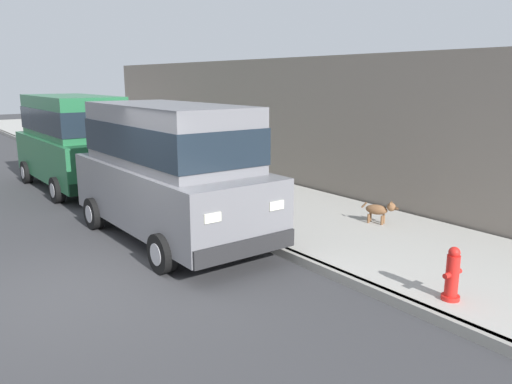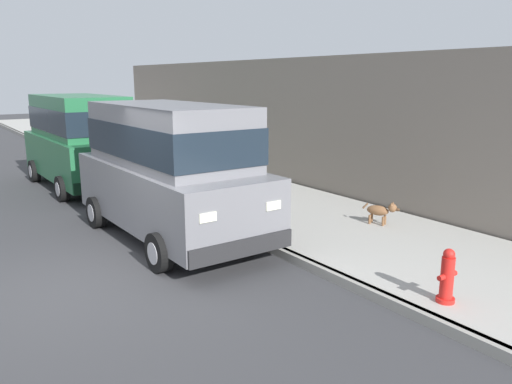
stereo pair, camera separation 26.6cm
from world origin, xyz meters
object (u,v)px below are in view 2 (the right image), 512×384
dog_brown (381,210)px  fire_hydrant (447,277)px  car_green_van (80,137)px  car_grey_van (169,165)px

dog_brown → fire_hydrant: 3.55m
car_green_van → dog_brown: 8.53m
fire_hydrant → car_green_van: bearing=98.4°
car_grey_van → fire_hydrant: (1.53, -4.92, -0.92)m
car_green_van → car_grey_van: bearing=-89.7°
car_grey_van → fire_hydrant: bearing=-72.7°
car_green_van → dog_brown: bearing=-64.9°
fire_hydrant → car_grey_van: bearing=107.3°
car_grey_van → dog_brown: size_ratio=6.91×
car_green_van → fire_hydrant: 10.73m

